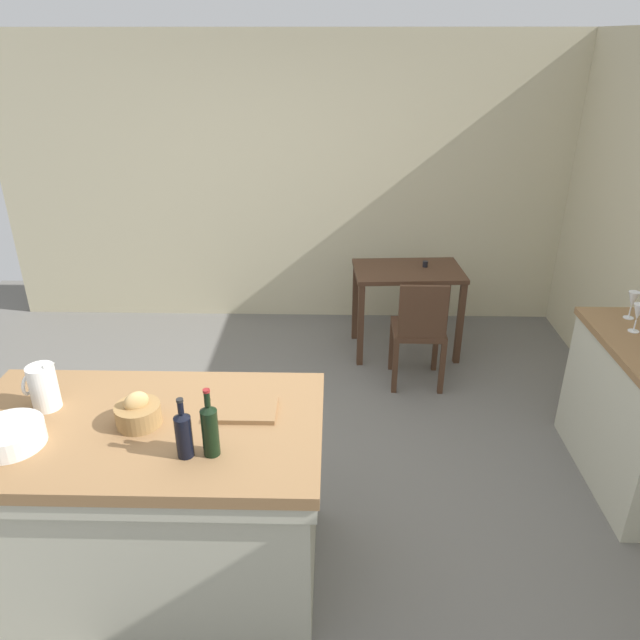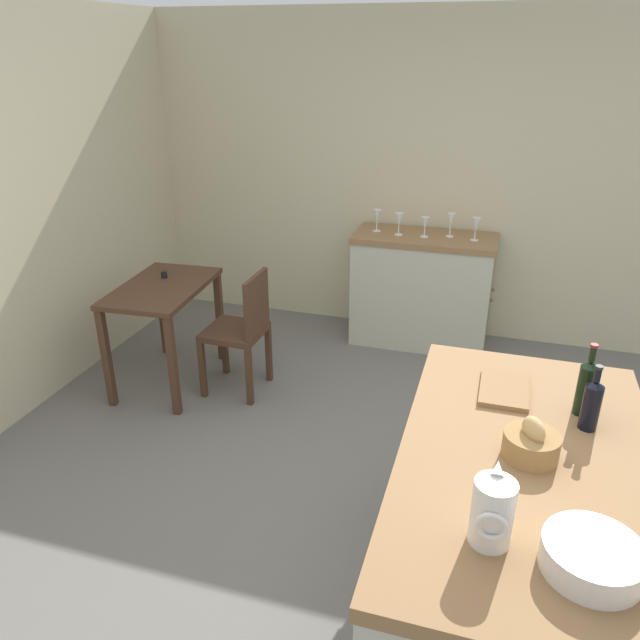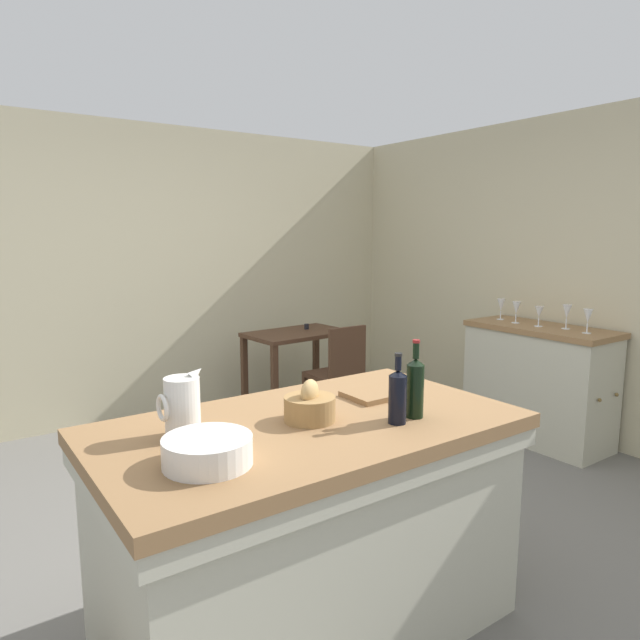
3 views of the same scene
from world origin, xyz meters
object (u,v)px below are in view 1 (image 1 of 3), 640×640
object	(u,v)px
side_cabinet	(638,416)
writing_desk	(407,283)
island_table	(150,495)
cutting_board	(243,410)
wine_bottle_dark	(210,428)
wine_bottle_amber	(184,433)
wine_glass_right	(638,313)
pitcher	(43,387)
bread_basket	(138,413)
wine_glass_far_right	(633,300)
wooden_chair	(419,329)
wash_bowl	(10,436)

from	to	relation	value
side_cabinet	writing_desk	size ratio (longest dim) A/B	1.23
island_table	cutting_board	bearing A→B (deg)	12.73
wine_bottle_dark	wine_bottle_amber	distance (m)	0.11
wine_bottle_amber	wine_glass_right	distance (m)	2.71
writing_desk	pitcher	world-z (taller)	pitcher
side_cabinet	wine_bottle_amber	world-z (taller)	wine_bottle_amber
island_table	writing_desk	bearing A→B (deg)	58.22
side_cabinet	writing_desk	xyz separation A→B (m)	(-1.21, 1.68, 0.17)
island_table	wine_glass_right	world-z (taller)	wine_glass_right
bread_basket	wine_bottle_amber	size ratio (longest dim) A/B	0.73
writing_desk	bread_basket	distance (m)	2.91
island_table	wine_bottle_amber	xyz separation A→B (m)	(0.27, -0.22, 0.54)
pitcher	cutting_board	bearing A→B (deg)	-1.23
cutting_board	wine_bottle_amber	size ratio (longest dim) A/B	1.15
wine_bottle_dark	wine_glass_far_right	xyz separation A→B (m)	(2.37, 1.38, 0.01)
island_table	bread_basket	xyz separation A→B (m)	(0.00, 0.00, 0.48)
island_table	bread_basket	bearing A→B (deg)	12.33
wine_bottle_dark	wine_glass_right	size ratio (longest dim) A/B	1.82
wooden_chair	wine_glass_far_right	xyz separation A→B (m)	(1.19, -0.70, 0.56)
side_cabinet	bread_basket	size ratio (longest dim) A/B	5.55
wash_bowl	cutting_board	bearing A→B (deg)	15.53
wooden_chair	wine_bottle_dark	world-z (taller)	wine_bottle_dark
writing_desk	wine_bottle_dark	size ratio (longest dim) A/B	2.90
wine_bottle_dark	wooden_chair	bearing A→B (deg)	60.44
bread_basket	wine_glass_right	distance (m)	2.86
side_cabinet	wine_bottle_dark	world-z (taller)	wine_bottle_dark
wooden_chair	bread_basket	xyz separation A→B (m)	(-1.55, -1.87, 0.48)
wine_glass_right	writing_desk	bearing A→B (deg)	128.54
side_cabinet	wine_glass_right	bearing A→B (deg)	101.15
wash_bowl	cutting_board	size ratio (longest dim) A/B	0.91
cutting_board	wine_bottle_dark	bearing A→B (deg)	-105.42
island_table	wooden_chair	distance (m)	2.43
pitcher	wine_glass_far_right	distance (m)	3.39
wine_glass_far_right	wash_bowl	bearing A→B (deg)	-157.64
side_cabinet	pitcher	xyz separation A→B (m)	(-3.21, -0.65, 0.56)
wooden_chair	bread_basket	size ratio (longest dim) A/B	4.36
wash_bowl	wine_bottle_amber	distance (m)	0.78
writing_desk	wine_glass_far_right	world-z (taller)	wine_glass_far_right
pitcher	wine_glass_far_right	xyz separation A→B (m)	(3.23, 1.05, 0.02)
cutting_board	wine_glass_far_right	bearing A→B (deg)	25.09
island_table	wine_bottle_dark	distance (m)	0.70
cutting_board	wine_glass_far_right	distance (m)	2.52
wooden_chair	wine_bottle_dark	size ratio (longest dim) A/B	2.81
bread_basket	wooden_chair	bearing A→B (deg)	50.26
wooden_chair	wash_bowl	world-z (taller)	wash_bowl
pitcher	wine_glass_right	bearing A→B (deg)	15.14
pitcher	wine_bottle_dark	xyz separation A→B (m)	(0.86, -0.33, 0.02)
side_cabinet	wine_glass_right	size ratio (longest dim) A/B	6.49
wash_bowl	wine_bottle_dark	bearing A→B (deg)	-2.72
wine_glass_right	wine_glass_far_right	distance (m)	0.20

